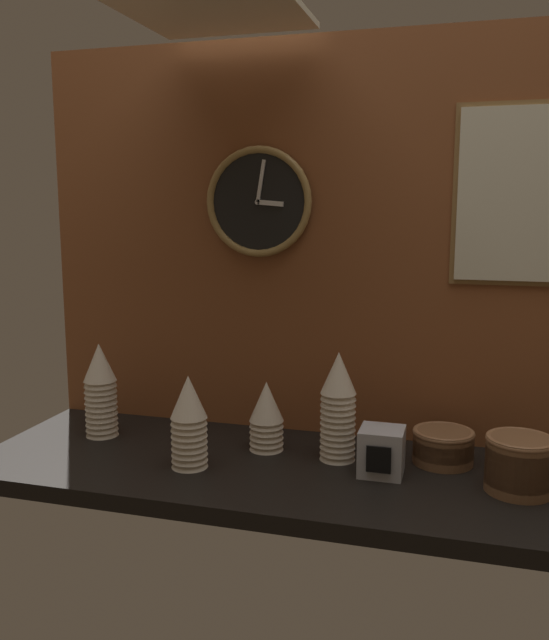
% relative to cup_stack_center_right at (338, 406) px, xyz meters
% --- Properties ---
extents(ground_plane, '(1.60, 0.56, 0.04)m').
position_rel_cup_stack_center_right_xyz_m(ground_plane, '(-0.08, -0.06, -0.16)').
color(ground_plane, black).
extents(wall_tiled_back, '(1.60, 0.03, 1.05)m').
position_rel_cup_stack_center_right_xyz_m(wall_tiled_back, '(-0.08, 0.20, 0.39)').
color(wall_tiled_back, brown).
rests_on(wall_tiled_back, ground_plane).
extents(cup_stack_center_right, '(0.09, 0.09, 0.27)m').
position_rel_cup_stack_center_right_xyz_m(cup_stack_center_right, '(0.00, 0.00, 0.00)').
color(cup_stack_center_right, beige).
rests_on(cup_stack_center_right, ground_plane).
extents(cup_stack_far_left, '(0.09, 0.09, 0.26)m').
position_rel_cup_stack_center_right_xyz_m(cup_stack_far_left, '(-0.65, -0.00, -0.01)').
color(cup_stack_far_left, beige).
rests_on(cup_stack_far_left, ground_plane).
extents(cup_stack_center_left, '(0.09, 0.09, 0.23)m').
position_rel_cup_stack_center_right_xyz_m(cup_stack_center_left, '(-0.33, -0.15, -0.02)').
color(cup_stack_center_left, beige).
rests_on(cup_stack_center_left, ground_plane).
extents(cup_stack_center, '(0.09, 0.09, 0.18)m').
position_rel_cup_stack_center_right_xyz_m(cup_stack_center, '(-0.19, 0.02, -0.05)').
color(cup_stack_center, beige).
rests_on(cup_stack_center, ground_plane).
extents(bowl_stack_far_right, '(0.15, 0.15, 0.12)m').
position_rel_cup_stack_center_right_xyz_m(bowl_stack_far_right, '(0.42, -0.08, -0.07)').
color(bowl_stack_far_right, brown).
rests_on(bowl_stack_far_right, ground_plane).
extents(bowl_stack_right, '(0.15, 0.15, 0.08)m').
position_rel_cup_stack_center_right_xyz_m(bowl_stack_right, '(0.25, 0.05, -0.09)').
color(bowl_stack_right, brown).
rests_on(bowl_stack_right, ground_plane).
extents(wall_clock, '(0.29, 0.03, 0.29)m').
position_rel_cup_stack_center_right_xyz_m(wall_clock, '(-0.25, 0.17, 0.49)').
color(wall_clock, black).
extents(menu_board, '(0.36, 0.01, 0.44)m').
position_rel_cup_stack_center_right_xyz_m(menu_board, '(0.43, 0.18, 0.51)').
color(menu_board, olive).
extents(napkin_dispenser, '(0.10, 0.10, 0.11)m').
position_rel_cup_stack_center_right_xyz_m(napkin_dispenser, '(0.12, -0.07, -0.08)').
color(napkin_dispenser, '#B7B7BC').
rests_on(napkin_dispenser, ground_plane).
extents(ceiling_light_panel, '(0.40, 0.40, 0.02)m').
position_rel_cup_stack_center_right_xyz_m(ceiling_light_panel, '(-0.29, -0.06, 0.92)').
color(ceiling_light_panel, white).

